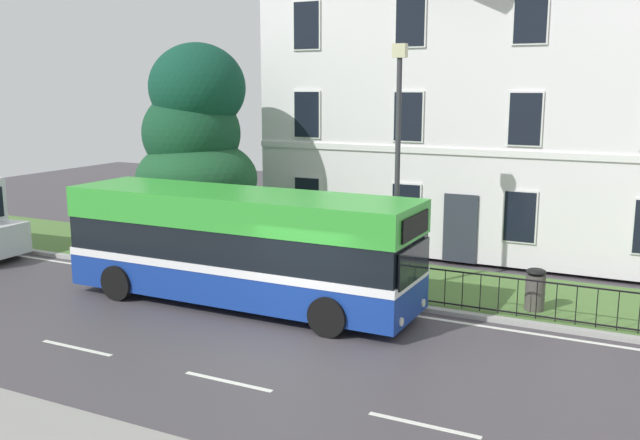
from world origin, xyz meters
TOP-DOWN VIEW (x-y plane):
  - ground_plane at (0.00, 0.75)m, footprint 60.00×56.00m
  - georgian_townhouse at (1.59, 13.83)m, footprint 14.98×9.66m
  - iron_verge_railing at (1.59, 4.40)m, footprint 17.36×0.04m
  - evergreen_tree at (-6.55, 6.16)m, footprint 4.86×4.86m
  - single_decker_bus at (-2.49, 2.52)m, footprint 9.62×2.63m
  - street_lamp_post at (0.89, 5.09)m, footprint 0.36×0.24m
  - litter_bin at (4.63, 5.11)m, footprint 0.50×0.50m

SIDE VIEW (x-z plane):
  - ground_plane at x=0.00m, z-range -0.11..0.07m
  - iron_verge_railing at x=1.59m, z-range 0.14..1.11m
  - litter_bin at x=4.63m, z-range 0.12..1.21m
  - single_decker_bus at x=-2.49m, z-range 0.08..3.08m
  - evergreen_tree at x=-6.55m, z-range -0.51..6.48m
  - street_lamp_post at x=0.89m, z-range 0.61..7.26m
  - georgian_townhouse at x=1.59m, z-range 0.16..12.39m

